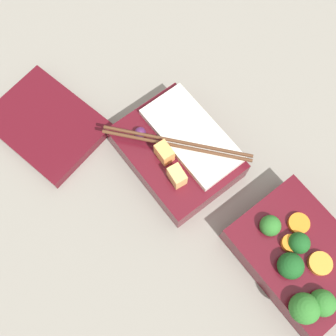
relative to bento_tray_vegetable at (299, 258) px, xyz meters
The scene contains 4 objects.
ground_plane 0.12m from the bento_tray_vegetable, 12.00° to the left, with size 3.00×3.00×0.00m, color gray.
bento_tray_vegetable is the anchor object (origin of this frame).
bento_tray_rice 0.23m from the bento_tray_vegetable, ahead, with size 0.18×0.15×0.07m.
bento_lid 0.43m from the bento_tray_vegetable, 22.67° to the left, with size 0.17×0.13×0.02m, color #510F19.
Camera 1 is at (-0.06, 0.16, 0.58)m, focal length 42.00 mm.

